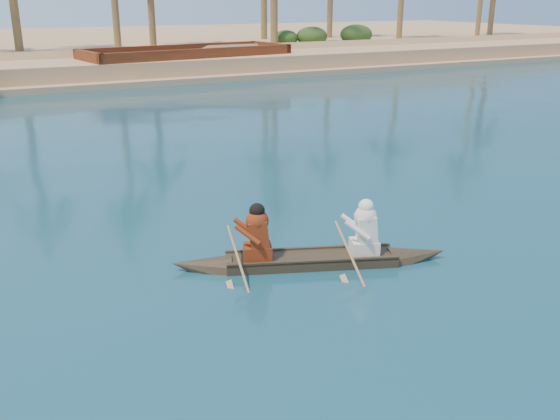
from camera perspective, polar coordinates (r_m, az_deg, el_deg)
canoe at (r=11.99m, az=2.89°, el=-3.76°), size 5.24×2.60×1.47m
barge_right at (r=42.31m, az=-8.41°, el=13.06°), size 13.92×6.16×2.24m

